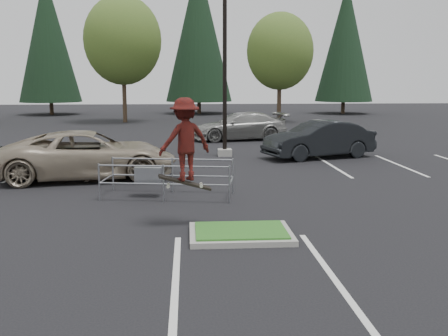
{
  "coord_description": "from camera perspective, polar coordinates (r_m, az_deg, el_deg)",
  "views": [
    {
      "loc": [
        -1.11,
        -10.85,
        3.37
      ],
      "look_at": [
        -0.26,
        1.5,
        1.25
      ],
      "focal_mm": 42.0,
      "sensor_mm": 36.0,
      "label": 1
    }
  ],
  "objects": [
    {
      "name": "ground",
      "position": [
        11.42,
        1.82,
        -7.47
      ],
      "size": [
        120.0,
        120.0,
        0.0
      ],
      "primitive_type": "plane",
      "color": "black",
      "rests_on": "ground"
    },
    {
      "name": "grass_median",
      "position": [
        11.4,
        1.83,
        -7.09
      ],
      "size": [
        2.2,
        1.6,
        0.16
      ],
      "color": "#A3A198",
      "rests_on": "ground"
    },
    {
      "name": "stall_lines",
      "position": [
        17.21,
        -4.68,
        -1.61
      ],
      "size": [
        22.62,
        17.6,
        0.01
      ],
      "color": "silver",
      "rests_on": "ground"
    },
    {
      "name": "light_pole",
      "position": [
        22.94,
        0.08,
        12.68
      ],
      "size": [
        0.7,
        0.6,
        10.12
      ],
      "color": "#A3A198",
      "rests_on": "ground"
    },
    {
      "name": "decid_b",
      "position": [
        41.76,
        -10.97,
        13.21
      ],
      "size": [
        5.89,
        5.89,
        9.64
      ],
      "color": "#38281C",
      "rests_on": "ground"
    },
    {
      "name": "decid_c",
      "position": [
        41.35,
        6.08,
        12.27
      ],
      "size": [
        5.12,
        5.12,
        8.38
      ],
      "color": "#38281C",
      "rests_on": "ground"
    },
    {
      "name": "conif_a",
      "position": [
        52.59,
        -18.64,
        13.28
      ],
      "size": [
        5.72,
        5.72,
        13.0
      ],
      "color": "#38281C",
      "rests_on": "ground"
    },
    {
      "name": "conif_b",
      "position": [
        51.56,
        -2.79,
        14.68
      ],
      "size": [
        6.38,
        6.38,
        14.5
      ],
      "color": "#38281C",
      "rests_on": "ground"
    },
    {
      "name": "conif_c",
      "position": [
        52.69,
        13.08,
        13.25
      ],
      "size": [
        5.5,
        5.5,
        12.5
      ],
      "color": "#38281C",
      "rests_on": "ground"
    },
    {
      "name": "cart_corral",
      "position": [
        15.2,
        -7.66,
        -0.66
      ],
      "size": [
        3.86,
        1.89,
        1.05
      ],
      "rotation": [
        0.0,
        0.0,
        -0.16
      ],
      "color": "#919399",
      "rests_on": "ground"
    },
    {
      "name": "skateboarder",
      "position": [
        11.93,
        -4.36,
        3.06
      ],
      "size": [
        1.4,
        1.13,
        2.13
      ],
      "rotation": [
        0.0,
        0.0,
        3.55
      ],
      "color": "black",
      "rests_on": "ground"
    },
    {
      "name": "car_l_tan",
      "position": [
        18.35,
        -14.56,
        1.4
      ],
      "size": [
        6.21,
        3.51,
        1.64
      ],
      "primitive_type": "imported",
      "rotation": [
        0.0,
        0.0,
        1.71
      ],
      "color": "#9F9079",
      "rests_on": "ground"
    },
    {
      "name": "car_r_charc",
      "position": [
        22.87,
        10.3,
        3.08
      ],
      "size": [
        5.09,
        3.12,
        1.58
      ],
      "primitive_type": "imported",
      "rotation": [
        0.0,
        0.0,
        5.04
      ],
      "color": "black",
      "rests_on": "ground"
    },
    {
      "name": "car_far_silver",
      "position": [
        29.12,
        1.8,
        4.57
      ],
      "size": [
        5.57,
        3.11,
        1.53
      ],
      "primitive_type": "imported",
      "rotation": [
        0.0,
        0.0,
        4.91
      ],
      "color": "gray",
      "rests_on": "ground"
    }
  ]
}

